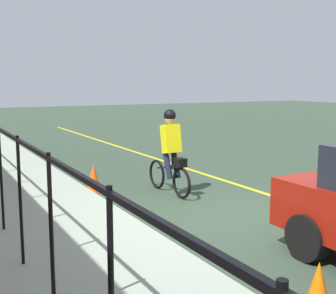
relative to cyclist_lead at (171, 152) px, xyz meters
name	(u,v)px	position (x,y,z in m)	size (l,w,h in m)	color
ground_plane	(242,220)	(-2.19, -0.21, -0.91)	(80.00, 80.00, 0.00)	#324333
lane_line_centre	(308,207)	(-2.19, -1.81, -0.91)	(36.00, 0.12, 0.01)	yellow
sidewalk	(46,250)	(-2.19, 3.19, -0.84)	(40.00, 3.20, 0.15)	#94A290
iron_fence	(0,155)	(-1.19, 3.59, 0.39)	(20.91, 0.04, 1.60)	black
cyclist_lead	(171,152)	(0.00, 0.00, 0.00)	(1.71, 0.37, 1.83)	black
traffic_cone_near	(93,178)	(1.04, 1.37, -0.61)	(0.36, 0.36, 0.60)	#FA5112
traffic_cone_far	(318,293)	(-5.26, 1.28, -0.59)	(0.36, 0.36, 0.65)	orange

